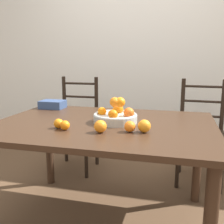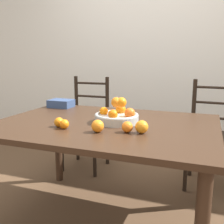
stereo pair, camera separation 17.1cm
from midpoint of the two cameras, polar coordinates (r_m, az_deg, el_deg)
The scene contains 12 objects.
ground_plane at distance 2.12m, azimuth -4.24°, elevation -22.56°, with size 12.00×12.00×0.00m, color brown.
wall_back at distance 3.33m, azimuth 4.50°, elevation 13.40°, with size 8.00×0.06×2.60m.
dining_table at distance 1.84m, azimuth -4.55°, elevation -5.15°, with size 1.51×1.09×0.76m.
fruit_bowl at distance 1.81m, azimuth -1.90°, elevation -0.71°, with size 0.30×0.30×0.18m.
orange_loose_0 at distance 1.57m, azimuth 0.80°, elevation -3.22°, with size 0.07×0.07×0.07m.
orange_loose_1 at distance 1.71m, azimuth -14.38°, elevation -2.47°, with size 0.06×0.06×0.06m.
orange_loose_2 at distance 1.66m, azimuth -13.14°, elevation -2.87°, with size 0.06×0.06×0.06m.
orange_loose_3 at distance 1.57m, azimuth -5.69°, elevation -3.17°, with size 0.08×0.08×0.08m.
orange_loose_4 at distance 1.57m, azimuth 3.95°, elevation -3.11°, with size 0.08×0.08×0.08m.
chair_left at distance 2.87m, azimuth -9.52°, elevation -2.93°, with size 0.42×0.40×1.00m.
chair_right at distance 2.64m, azimuth 17.00°, elevation -4.57°, with size 0.44×0.42×1.00m.
book_stack at distance 2.41m, azimuth -14.81°, elevation 1.60°, with size 0.21×0.16×0.07m.
Camera 1 is at (0.49, -1.69, 1.19)m, focal length 42.00 mm.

